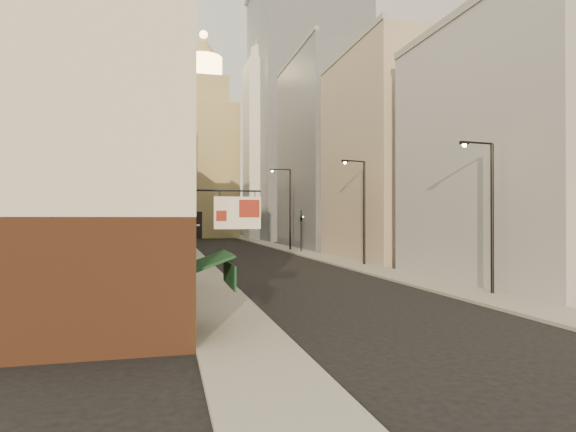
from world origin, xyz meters
The scene contains 19 objects.
ground centered at (0.00, 0.00, 0.00)m, with size 360.00×360.00×0.00m, color black.
sidewalk_left centered at (-6.50, 55.00, 0.07)m, with size 3.00×140.00×0.15m, color gray.
sidewalk_right centered at (6.50, 55.00, 0.07)m, with size 3.00×140.00×0.15m, color gray.
near_building_left centered at (-10.99, 9.00, 6.02)m, with size 8.30×23.04×12.30m.
left_bldg_beige centered at (-12.00, 26.00, 8.00)m, with size 8.00×12.00×16.00m, color tan.
left_bldg_grey centered at (-12.00, 42.00, 10.00)m, with size 8.00×16.00×20.00m, color #A2A1A6.
left_bldg_tan centered at (-12.00, 60.00, 8.50)m, with size 8.00×18.00×17.00m, color tan.
left_bldg_wingrid centered at (-12.00, 80.00, 12.00)m, with size 8.00×20.00×24.00m, color gray.
right_bldg_grey centered at (12.00, 12.00, 8.00)m, with size 8.00×16.00×16.00m, color #A2A1A6.
right_bldg_beige centered at (12.00, 30.00, 10.00)m, with size 8.00×16.00×20.00m, color tan.
right_bldg_wingrid centered at (12.00, 50.00, 13.00)m, with size 8.00×20.00×26.00m, color gray.
highrise centered at (18.00, 78.00, 25.66)m, with size 21.00×23.00×51.20m.
clock_tower centered at (-1.00, 92.00, 17.63)m, with size 14.00×14.00×44.90m.
white_tower centered at (10.00, 78.00, 18.61)m, with size 8.00×8.00×41.50m.
streetlamp_near centered at (7.14, 8.00, 4.49)m, with size 2.06×0.36×7.85m.
streetlamp_mid centered at (7.08, 24.25, 5.04)m, with size 2.28×0.70×8.83m.
streetlamp_far centered at (5.94, 44.87, 5.83)m, with size 2.67×0.54×10.21m.
traffic_light_left centered at (-5.93, 39.45, 3.59)m, with size 0.55×0.43×5.00m.
traffic_light_right centered at (6.77, 41.89, 3.72)m, with size 0.61×0.55×5.00m.
Camera 1 is at (-8.86, -13.25, 3.94)m, focal length 30.00 mm.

